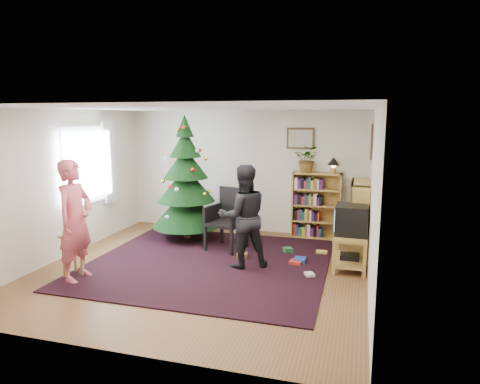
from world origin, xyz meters
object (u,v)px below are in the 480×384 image
(armchair, at_px, (228,216))
(person_standing, at_px, (75,221))
(bookshelf_right, at_px, (359,218))
(person_by_chair, at_px, (243,217))
(christmas_tree, at_px, (186,188))
(tv_stand, at_px, (350,247))
(stool, at_px, (72,243))
(picture_back, at_px, (301,138))
(crt_tv, at_px, (351,219))
(picture_right, at_px, (371,141))
(bookshelf_back, at_px, (316,205))
(table_lamp, at_px, (333,162))
(potted_plant, at_px, (307,159))

(armchair, distance_m, person_standing, 2.67)
(bookshelf_right, bearing_deg, person_by_chair, 121.52)
(christmas_tree, relative_size, bookshelf_right, 1.86)
(tv_stand, bearing_deg, stool, -159.20)
(picture_back, xyz_separation_m, person_standing, (-2.76, -3.36, -1.06))
(crt_tv, bearing_deg, person_by_chair, -164.70)
(stool, bearing_deg, picture_right, 30.69)
(stool, distance_m, person_standing, 0.43)
(armchair, bearing_deg, bookshelf_back, 52.58)
(picture_right, bearing_deg, stool, -149.31)
(tv_stand, distance_m, crt_tv, 0.46)
(christmas_tree, relative_size, person_by_chair, 1.47)
(picture_right, bearing_deg, tv_stand, -104.24)
(armchair, bearing_deg, bookshelf_right, 18.90)
(bookshelf_back, relative_size, tv_stand, 1.42)
(picture_right, height_order, tv_stand, picture_right)
(bookshelf_right, xyz_separation_m, table_lamp, (-0.53, 0.96, 0.85))
(picture_right, height_order, bookshelf_right, picture_right)
(picture_right, xyz_separation_m, table_lamp, (-0.66, 0.59, -0.44))
(bookshelf_right, height_order, person_by_chair, person_by_chair)
(picture_right, relative_size, stool, 0.91)
(picture_right, relative_size, armchair, 0.54)
(picture_right, relative_size, bookshelf_back, 0.46)
(picture_back, relative_size, table_lamp, 1.77)
(picture_back, height_order, bookshelf_right, picture_back)
(picture_back, height_order, crt_tv, picture_back)
(bookshelf_back, bearing_deg, stool, -136.56)
(armchair, distance_m, potted_plant, 1.96)
(bookshelf_back, distance_m, stool, 4.53)
(picture_right, distance_m, person_by_chair, 2.64)
(potted_plant, bearing_deg, crt_tv, -60.39)
(armchair, xyz_separation_m, person_standing, (-1.67, -2.07, 0.29))
(tv_stand, bearing_deg, bookshelf_back, 113.97)
(crt_tv, xyz_separation_m, person_by_chair, (-1.63, -0.45, 0.04))
(christmas_tree, distance_m, crt_tv, 3.24)
(bookshelf_right, relative_size, table_lamp, 4.19)
(bookshelf_back, height_order, crt_tv, bookshelf_back)
(christmas_tree, bearing_deg, person_by_chair, -39.75)
(bookshelf_right, relative_size, person_by_chair, 0.79)
(potted_plant, bearing_deg, christmas_tree, -160.38)
(potted_plant, bearing_deg, bookshelf_back, 0.00)
(person_standing, xyz_separation_m, potted_plant, (2.92, 3.23, 0.67))
(christmas_tree, height_order, potted_plant, christmas_tree)
(crt_tv, xyz_separation_m, person_standing, (-3.83, -1.63, 0.11))
(picture_right, relative_size, christmas_tree, 0.25)
(tv_stand, height_order, potted_plant, potted_plant)
(potted_plant, height_order, table_lamp, potted_plant)
(bookshelf_back, bearing_deg, table_lamp, 0.00)
(armchair, relative_size, potted_plant, 2.13)
(christmas_tree, bearing_deg, picture_right, 3.44)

